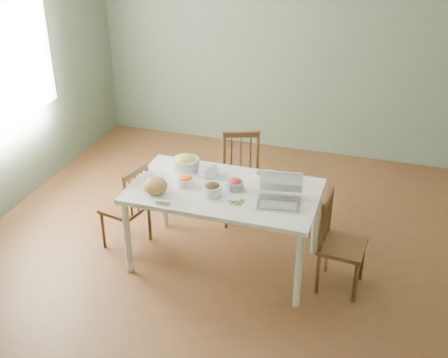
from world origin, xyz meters
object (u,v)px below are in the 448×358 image
(chair_right, at_px, (343,244))
(laptop, at_px, (279,192))
(chair_far, at_px, (242,180))
(bread_boule, at_px, (156,186))
(bowl_squash, at_px, (186,162))
(dining_table, at_px, (224,226))
(chair_left, at_px, (125,206))

(chair_right, height_order, laptop, laptop)
(laptop, bearing_deg, chair_far, 115.06)
(bread_boule, relative_size, bowl_squash, 0.82)
(chair_far, distance_m, chair_right, 1.38)
(chair_right, bearing_deg, bowl_squash, 84.10)
(chair_right, distance_m, bowl_squash, 1.60)
(laptop, bearing_deg, bowl_squash, 151.77)
(dining_table, height_order, chair_far, chair_far)
(chair_far, distance_m, laptop, 1.14)
(dining_table, height_order, bread_boule, bread_boule)
(chair_far, bearing_deg, bowl_squash, -148.64)
(bread_boule, bearing_deg, chair_left, 152.60)
(chair_far, height_order, laptop, laptop)
(chair_right, xyz_separation_m, bowl_squash, (-1.52, 0.28, 0.41))
(bowl_squash, bearing_deg, bread_boule, -100.11)
(dining_table, height_order, chair_right, chair_right)
(bread_boule, height_order, laptop, laptop)
(dining_table, relative_size, chair_far, 1.80)
(dining_table, distance_m, laptop, 0.73)
(bread_boule, bearing_deg, laptop, 6.97)
(chair_far, bearing_deg, laptop, -78.35)
(chair_left, distance_m, bread_boule, 0.65)
(chair_far, relative_size, bowl_squash, 3.65)
(laptop, bearing_deg, chair_right, 0.40)
(bread_boule, bearing_deg, chair_far, 64.32)
(chair_far, xyz_separation_m, bread_boule, (-0.48, -1.01, 0.38))
(chair_far, distance_m, bowl_squash, 0.76)
(chair_left, height_order, laptop, laptop)
(dining_table, relative_size, laptop, 4.60)
(dining_table, xyz_separation_m, laptop, (0.51, -0.11, 0.51))
(dining_table, xyz_separation_m, bread_boule, (-0.54, -0.24, 0.45))
(dining_table, distance_m, chair_left, 0.99)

